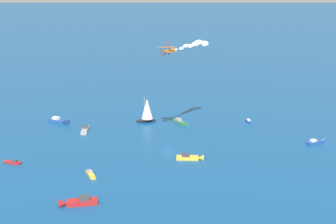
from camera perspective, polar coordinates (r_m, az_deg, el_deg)
name	(u,v)px	position (r m, az deg, el deg)	size (l,w,h in m)	color
ground_plane	(168,150)	(177.89, 0.00, -4.43)	(2000.00, 2000.00, 0.00)	navy
motorboat_near_centre	(91,175)	(157.37, -9.05, -7.30)	(6.61, 1.90, 1.90)	gold
motorboat_far_port	(60,121)	(213.62, -12.61, -1.04)	(9.86, 7.95, 2.95)	#23478C
motorboat_far_stbd	(316,142)	(192.39, 17.01, -3.36)	(2.64, 7.92, 2.26)	#23478C
motorboat_inshore	(181,123)	(206.74, 1.53, -1.24)	(9.17, 3.55, 2.59)	#33704C
motorboat_offshore	(77,202)	(139.86, -10.68, -10.37)	(5.54, 11.07, 3.11)	#B21E1E
motorboat_trailing	(12,162)	(173.64, -17.88, -5.62)	(5.42, 5.58, 1.80)	#B21E1E
motorboat_ahead	(191,157)	(168.70, 2.75, -5.37)	(6.63, 9.49, 2.75)	gold
motorboat_mid_cluster	(249,122)	(211.45, 9.56, -1.14)	(5.83, 2.49, 1.64)	#23478C
motorboat_outer_ring_a	(85,130)	(199.65, -9.77, -2.12)	(9.35, 5.81, 2.66)	#9E9993
sailboat_outer_ring_b	(147,110)	(208.61, -2.49, 0.22)	(6.09, 9.30, 11.56)	black
biplane_lead	(167,51)	(168.28, -0.06, 7.23)	(7.10, 7.05, 3.64)	orange
wingwalker_lead	(167,44)	(168.09, -0.14, 7.97)	(0.86, 0.51, 1.78)	red
smoke_trail_lead	(197,45)	(183.15, 3.38, 7.91)	(11.42, 19.66, 3.63)	silver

